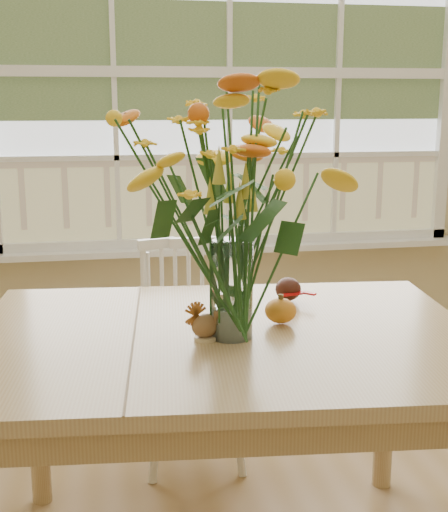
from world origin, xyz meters
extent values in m
cube|color=#CEB883|center=(0.00, 2.25, 1.35)|extent=(4.00, 0.02, 2.70)
cube|color=silver|center=(0.00, 2.23, 1.55)|extent=(2.20, 0.00, 1.60)
cube|color=white|center=(0.00, 2.18, 0.69)|extent=(2.42, 0.12, 0.03)
cube|color=tan|center=(-0.29, 0.70, 0.75)|extent=(1.53, 1.16, 0.04)
cube|color=tan|center=(-0.29, 0.70, 0.68)|extent=(1.40, 1.03, 0.10)
cylinder|color=tan|center=(-0.88, 1.18, 0.37)|extent=(0.07, 0.07, 0.73)
cylinder|color=tan|center=(0.37, 1.06, 0.37)|extent=(0.07, 0.07, 0.73)
cube|color=white|center=(-0.30, 1.38, 0.41)|extent=(0.42, 0.40, 0.05)
cube|color=white|center=(-0.29, 1.54, 0.63)|extent=(0.40, 0.06, 0.45)
cylinder|color=white|center=(-0.46, 1.25, 0.19)|extent=(0.03, 0.03, 0.39)
cylinder|color=white|center=(-0.45, 1.54, 0.19)|extent=(0.03, 0.03, 0.39)
cylinder|color=white|center=(-0.15, 1.23, 0.19)|extent=(0.03, 0.03, 0.39)
cylinder|color=white|center=(-0.14, 1.52, 0.19)|extent=(0.03, 0.03, 0.39)
cylinder|color=white|center=(-0.28, 0.66, 0.91)|extent=(0.12, 0.12, 0.27)
ellipsoid|color=#CC6918|center=(-0.12, 0.75, 0.81)|extent=(0.09, 0.09, 0.07)
cylinder|color=#CCB78C|center=(-0.36, 0.65, 0.78)|extent=(0.06, 0.06, 0.01)
ellipsoid|color=brown|center=(-0.36, 0.65, 0.81)|extent=(0.09, 0.08, 0.07)
ellipsoid|color=#38160F|center=(-0.03, 0.97, 0.81)|extent=(0.08, 0.08, 0.08)
camera|label=1|loc=(-0.62, -1.13, 1.42)|focal=48.00mm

